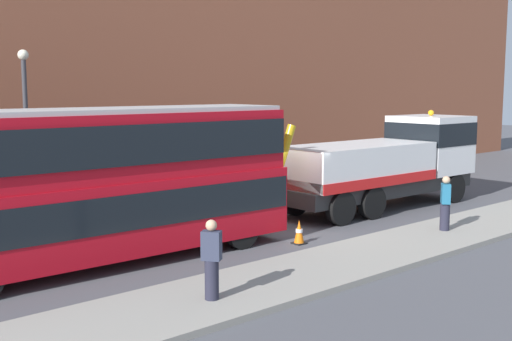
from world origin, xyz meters
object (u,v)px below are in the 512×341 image
at_px(pedestrian_bystander, 445,204).
at_px(street_lamp, 26,121).
at_px(recovery_tow_truck, 387,162).
at_px(double_decker_bus, 96,180).
at_px(pedestrian_onlooker, 212,261).
at_px(traffic_cone_near_bus, 299,233).

distance_m(pedestrian_bystander, street_lamp, 13.99).
height_order(pedestrian_bystander, street_lamp, street_lamp).
relative_size(recovery_tow_truck, pedestrian_bystander, 5.95).
distance_m(double_decker_bus, pedestrian_bystander, 10.61).
relative_size(pedestrian_onlooker, street_lamp, 0.29).
xyz_separation_m(pedestrian_bystander, street_lamp, (-8.92, 10.49, 2.49)).
relative_size(pedestrian_onlooker, traffic_cone_near_bus, 2.38).
bearing_deg(street_lamp, recovery_tow_truck, -29.39).
bearing_deg(street_lamp, pedestrian_bystander, -49.63).
distance_m(recovery_tow_truck, traffic_cone_near_bus, 7.08).
bearing_deg(recovery_tow_truck, street_lamp, 152.24).
height_order(recovery_tow_truck, street_lamp, street_lamp).
xyz_separation_m(recovery_tow_truck, pedestrian_bystander, (-2.45, -4.09, -0.77)).
relative_size(double_decker_bus, traffic_cone_near_bus, 15.42).
relative_size(recovery_tow_truck, pedestrian_onlooker, 5.95).
relative_size(double_decker_bus, pedestrian_bystander, 6.49).
height_order(pedestrian_bystander, traffic_cone_near_bus, pedestrian_bystander).
bearing_deg(traffic_cone_near_bus, pedestrian_bystander, -27.56).
xyz_separation_m(pedestrian_onlooker, traffic_cone_near_bus, (5.22, 2.58, -0.64)).
distance_m(recovery_tow_truck, pedestrian_bystander, 4.83).
bearing_deg(double_decker_bus, pedestrian_bystander, -21.26).
bearing_deg(traffic_cone_near_bus, street_lamp, 119.53).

